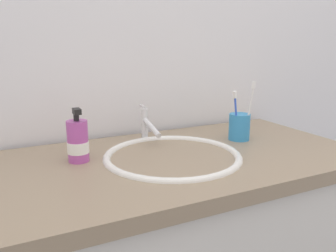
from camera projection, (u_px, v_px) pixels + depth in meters
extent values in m
cube|color=silver|center=(138.00, 46.00, 1.30)|extent=(2.35, 0.04, 2.40)
cube|color=gray|center=(180.00, 162.00, 1.08)|extent=(1.15, 0.61, 0.04)
ellipsoid|color=white|center=(172.00, 173.00, 1.08)|extent=(0.37, 0.37, 0.11)
torus|color=white|center=(172.00, 156.00, 1.07)|extent=(0.43, 0.43, 0.02)
cylinder|color=#595B60|center=(172.00, 189.00, 1.09)|extent=(0.03, 0.03, 0.01)
cylinder|color=silver|center=(145.00, 124.00, 1.25)|extent=(0.02, 0.02, 0.11)
cylinder|color=silver|center=(151.00, 127.00, 1.19)|extent=(0.02, 0.13, 0.05)
cylinder|color=silver|center=(143.00, 106.00, 1.24)|extent=(0.01, 0.05, 0.01)
cylinder|color=#338CCC|center=(239.00, 127.00, 1.24)|extent=(0.07, 0.07, 0.09)
cylinder|color=blue|center=(236.00, 117.00, 1.21)|extent=(0.04, 0.02, 0.16)
cube|color=white|center=(235.00, 95.00, 1.18)|extent=(0.02, 0.01, 0.03)
cylinder|color=white|center=(249.00, 113.00, 1.21)|extent=(0.03, 0.02, 0.20)
cube|color=white|center=(254.00, 85.00, 1.18)|extent=(0.02, 0.02, 0.03)
cylinder|color=#B24CA5|center=(78.00, 141.00, 1.01)|extent=(0.06, 0.06, 0.12)
cylinder|color=black|center=(76.00, 117.00, 0.99)|extent=(0.02, 0.02, 0.02)
cube|color=black|center=(77.00, 111.00, 0.98)|extent=(0.02, 0.04, 0.02)
cylinder|color=white|center=(78.00, 147.00, 1.01)|extent=(0.06, 0.06, 0.03)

